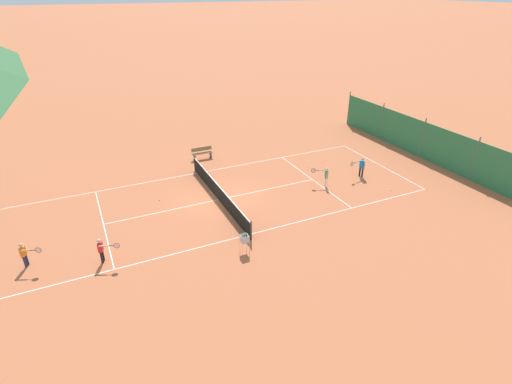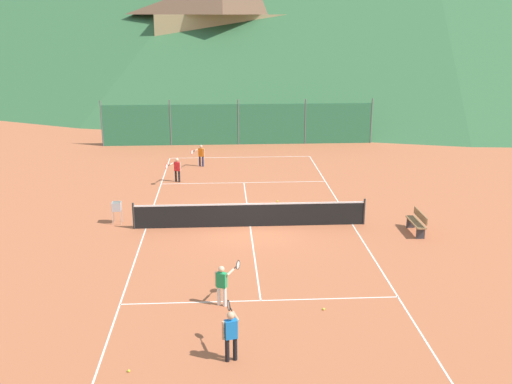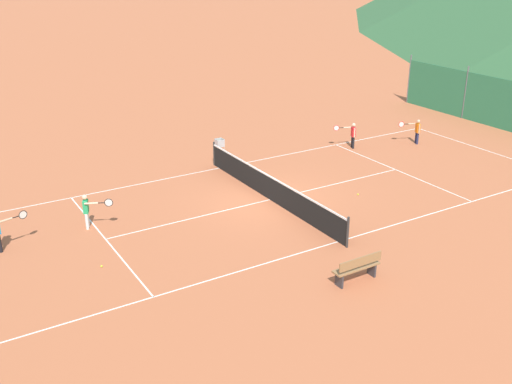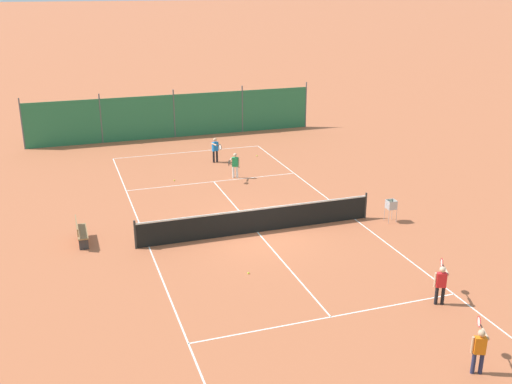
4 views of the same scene
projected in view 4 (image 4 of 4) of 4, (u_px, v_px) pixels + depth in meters
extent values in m
plane|color=#B7603D|center=(257.00, 232.00, 22.59)|extent=(600.00, 600.00, 0.00)
cube|color=white|center=(188.00, 152.00, 33.21)|extent=(8.25, 0.05, 0.01)
cube|color=white|center=(355.00, 219.00, 23.83)|extent=(0.05, 23.85, 0.01)
cube|color=white|center=(149.00, 247.00, 21.34)|extent=(0.05, 23.85, 0.01)
cube|color=white|center=(331.00, 317.00, 16.87)|extent=(8.20, 0.05, 0.01)
cube|color=white|center=(214.00, 182.00, 28.30)|extent=(8.20, 0.05, 0.01)
cube|color=white|center=(257.00, 232.00, 22.58)|extent=(0.05, 12.80, 0.01)
cylinder|color=#2D2D2D|center=(366.00, 205.00, 23.79)|extent=(0.08, 0.08, 1.06)
cylinder|color=#2D2D2D|center=(135.00, 235.00, 21.03)|extent=(0.08, 0.08, 1.06)
cube|color=black|center=(257.00, 221.00, 22.43)|extent=(9.10, 0.02, 0.91)
cube|color=white|center=(257.00, 209.00, 22.28)|extent=(9.10, 0.04, 0.06)
cube|color=#2D754C|center=(174.00, 116.00, 36.00)|extent=(17.20, 0.04, 2.60)
cylinder|color=#59595E|center=(306.00, 105.00, 38.56)|extent=(0.08, 0.08, 2.90)
cylinder|color=#59595E|center=(242.00, 109.00, 37.25)|extent=(0.08, 0.08, 2.90)
cylinder|color=#59595E|center=(174.00, 114.00, 35.95)|extent=(0.08, 0.08, 2.90)
cylinder|color=#59595E|center=(101.00, 119.00, 34.65)|extent=(0.08, 0.08, 2.90)
cylinder|color=#59595E|center=(22.00, 124.00, 33.34)|extent=(0.08, 0.08, 2.90)
cylinder|color=black|center=(436.00, 295.00, 17.45)|extent=(0.10, 0.10, 0.57)
cylinder|color=black|center=(443.00, 296.00, 17.44)|extent=(0.10, 0.10, 0.57)
cube|color=red|center=(441.00, 280.00, 17.28)|extent=(0.32, 0.25, 0.44)
sphere|color=beige|center=(443.00, 269.00, 17.17)|extent=(0.18, 0.18, 0.18)
cylinder|color=beige|center=(435.00, 280.00, 17.29)|extent=(0.06, 0.06, 0.44)
cylinder|color=beige|center=(446.00, 271.00, 17.42)|extent=(0.23, 0.43, 0.06)
cylinder|color=black|center=(444.00, 266.00, 17.73)|extent=(0.10, 0.20, 0.03)
torus|color=red|center=(442.00, 263.00, 17.95)|extent=(0.13, 0.27, 0.28)
cylinder|color=silver|center=(442.00, 263.00, 17.95)|extent=(0.10, 0.23, 0.25)
cylinder|color=white|center=(237.00, 172.00, 28.75)|extent=(0.10, 0.10, 0.58)
cylinder|color=white|center=(233.00, 172.00, 28.77)|extent=(0.10, 0.10, 0.58)
cube|color=#239E5B|center=(235.00, 162.00, 28.59)|extent=(0.32, 0.26, 0.45)
sphere|color=beige|center=(235.00, 155.00, 28.48)|extent=(0.18, 0.18, 0.18)
cylinder|color=beige|center=(239.00, 162.00, 28.57)|extent=(0.07, 0.07, 0.45)
cylinder|color=beige|center=(231.00, 160.00, 28.34)|extent=(0.25, 0.43, 0.07)
cylinder|color=black|center=(230.00, 161.00, 28.03)|extent=(0.11, 0.20, 0.03)
torus|color=black|center=(229.00, 163.00, 27.80)|extent=(0.14, 0.27, 0.28)
cylinder|color=silver|center=(229.00, 163.00, 27.80)|extent=(0.11, 0.23, 0.25)
cylinder|color=#23284C|center=(473.00, 363.00, 14.36)|extent=(0.10, 0.10, 0.57)
cylinder|color=#23284C|center=(481.00, 363.00, 14.35)|extent=(0.10, 0.10, 0.57)
cube|color=orange|center=(480.00, 345.00, 14.19)|extent=(0.31, 0.25, 0.44)
sphere|color=tan|center=(482.00, 333.00, 14.08)|extent=(0.17, 0.17, 0.17)
cylinder|color=tan|center=(472.00, 345.00, 14.20)|extent=(0.06, 0.06, 0.44)
cylinder|color=tan|center=(486.00, 334.00, 14.32)|extent=(0.23, 0.43, 0.06)
cylinder|color=black|center=(482.00, 327.00, 14.62)|extent=(0.10, 0.20, 0.03)
torus|color=red|center=(479.00, 322.00, 14.85)|extent=(0.13, 0.27, 0.28)
cylinder|color=silver|center=(479.00, 322.00, 14.85)|extent=(0.10, 0.23, 0.25)
cylinder|color=black|center=(217.00, 156.00, 31.31)|extent=(0.11, 0.11, 0.61)
cylinder|color=black|center=(214.00, 157.00, 31.21)|extent=(0.11, 0.11, 0.61)
cube|color=blue|center=(215.00, 146.00, 31.08)|extent=(0.33, 0.24, 0.48)
sphere|color=tan|center=(215.00, 140.00, 30.96)|extent=(0.19, 0.19, 0.19)
cylinder|color=tan|center=(218.00, 146.00, 31.18)|extent=(0.07, 0.07, 0.48)
cylinder|color=tan|center=(214.00, 144.00, 30.73)|extent=(0.19, 0.48, 0.07)
cylinder|color=black|center=(218.00, 146.00, 30.46)|extent=(0.08, 0.22, 0.03)
torus|color=black|center=(220.00, 147.00, 30.27)|extent=(0.10, 0.28, 0.28)
cylinder|color=silver|center=(220.00, 147.00, 30.27)|extent=(0.07, 0.24, 0.25)
sphere|color=#CCE033|center=(257.00, 156.00, 32.40)|extent=(0.07, 0.07, 0.07)
sphere|color=#CCE033|center=(248.00, 273.00, 19.35)|extent=(0.07, 0.07, 0.07)
sphere|color=#CCE033|center=(174.00, 180.00, 28.38)|extent=(0.07, 0.07, 0.07)
cylinder|color=#B7B7BC|center=(392.00, 213.00, 23.71)|extent=(0.02, 0.02, 0.55)
cylinder|color=#B7B7BC|center=(384.00, 214.00, 23.61)|extent=(0.02, 0.02, 0.55)
cylinder|color=#B7B7BC|center=(396.00, 216.00, 23.41)|extent=(0.02, 0.02, 0.55)
cylinder|color=#B7B7BC|center=(389.00, 217.00, 23.30)|extent=(0.02, 0.02, 0.55)
cube|color=#B7B7BC|center=(391.00, 208.00, 23.41)|extent=(0.34, 0.34, 0.02)
cube|color=#B7B7BC|center=(389.00, 203.00, 23.51)|extent=(0.34, 0.02, 0.34)
cube|color=#B7B7BC|center=(394.00, 206.00, 23.21)|extent=(0.34, 0.02, 0.34)
cube|color=#B7B7BC|center=(395.00, 204.00, 23.41)|extent=(0.02, 0.34, 0.34)
cube|color=#B7B7BC|center=(387.00, 205.00, 23.31)|extent=(0.02, 0.34, 0.34)
sphere|color=#CCE033|center=(387.00, 206.00, 23.49)|extent=(0.07, 0.07, 0.07)
sphere|color=#CCE033|center=(393.00, 207.00, 23.42)|extent=(0.07, 0.07, 0.07)
sphere|color=#CCE033|center=(395.00, 208.00, 23.35)|extent=(0.07, 0.07, 0.07)
sphere|color=#CCE033|center=(389.00, 208.00, 23.37)|extent=(0.07, 0.07, 0.07)
sphere|color=#CCE033|center=(387.00, 206.00, 23.49)|extent=(0.07, 0.07, 0.07)
sphere|color=#CCE033|center=(390.00, 207.00, 23.38)|extent=(0.07, 0.07, 0.07)
sphere|color=#CCE033|center=(396.00, 207.00, 23.30)|extent=(0.07, 0.07, 0.07)
sphere|color=#CCE033|center=(389.00, 206.00, 23.38)|extent=(0.07, 0.07, 0.07)
sphere|color=#CCE033|center=(389.00, 205.00, 23.45)|extent=(0.07, 0.07, 0.07)
sphere|color=#CCE033|center=(390.00, 206.00, 23.34)|extent=(0.07, 0.07, 0.07)
sphere|color=#CCE033|center=(390.00, 207.00, 23.29)|extent=(0.07, 0.07, 0.07)
sphere|color=#CCE033|center=(390.00, 206.00, 23.37)|extent=(0.07, 0.07, 0.07)
sphere|color=#CCE033|center=(393.00, 204.00, 23.44)|extent=(0.07, 0.07, 0.07)
sphere|color=#CCE033|center=(390.00, 204.00, 23.44)|extent=(0.07, 0.07, 0.07)
sphere|color=#CCE033|center=(390.00, 206.00, 23.24)|extent=(0.07, 0.07, 0.07)
sphere|color=#CCE033|center=(393.00, 204.00, 23.41)|extent=(0.07, 0.07, 0.07)
sphere|color=#CCE033|center=(395.00, 205.00, 23.29)|extent=(0.07, 0.07, 0.07)
sphere|color=#CCE033|center=(393.00, 204.00, 23.39)|extent=(0.07, 0.07, 0.07)
cube|color=olive|center=(82.00, 232.00, 21.52)|extent=(0.36, 1.50, 0.05)
cube|color=olive|center=(77.00, 225.00, 21.39)|extent=(0.04, 1.50, 0.28)
cube|color=#333338|center=(82.00, 231.00, 22.13)|extent=(0.32, 0.06, 0.44)
cube|color=#333338|center=(84.00, 244.00, 21.06)|extent=(0.32, 0.06, 0.44)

